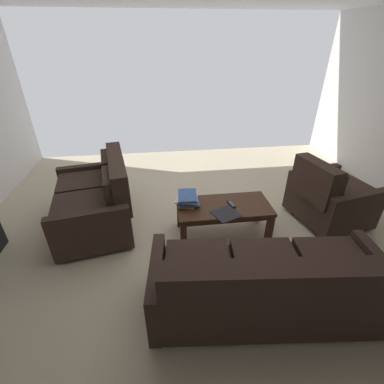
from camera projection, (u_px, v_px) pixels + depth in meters
ground_plane at (207, 234)px, 3.37m from camera, size 5.93×5.72×0.01m
sofa_main at (270, 286)px, 2.22m from camera, size 2.04×0.97×0.82m
loveseat_near at (97, 199)px, 3.37m from camera, size 1.08×1.47×0.90m
coffee_table at (224, 210)px, 3.20m from camera, size 1.10×0.53×0.42m
armchair_side at (328, 197)px, 3.44m from camera, size 0.95×0.98×0.88m
book_stack at (188, 199)px, 3.16m from camera, size 0.31×0.33×0.13m
tv_remote at (231, 204)px, 3.17m from camera, size 0.08×0.17×0.02m
loose_magazine at (226, 214)px, 3.00m from camera, size 0.35×0.34×0.01m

